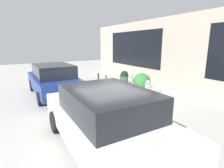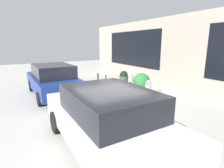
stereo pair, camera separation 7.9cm
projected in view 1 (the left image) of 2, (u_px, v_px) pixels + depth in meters
The scene contains 12 objects.
ground_plane at pixel (110, 106), 7.58m from camera, with size 40.00×40.00×0.00m, color #ADAAA3.
curb_strip at pixel (108, 106), 7.53m from camera, with size 19.00×0.16×0.04m.
building_facade at pixel (182, 54), 9.32m from camera, with size 19.00×0.17×4.15m.
parking_meter_nearest at pixel (148, 92), 5.91m from camera, with size 0.20×0.17×1.45m.
parking_meter_second at pixel (131, 84), 6.68m from camera, with size 0.18×0.16×1.54m.
parking_meter_middle at pixel (116, 83), 7.51m from camera, with size 0.17×0.14×1.41m.
parking_meter_fourth at pixel (106, 76), 8.26m from camera, with size 0.18×0.15×1.59m.
parking_meter_farthest at pixel (98, 78), 9.10m from camera, with size 0.14×0.12×1.52m.
planter_box at pixel (141, 88), 8.77m from camera, with size 1.58×1.17×1.22m.
parked_car_front at pixel (105, 118), 4.39m from camera, with size 4.67×2.06×1.58m.
parked_car_middle at pixel (54, 80), 9.06m from camera, with size 4.62×2.03×1.61m.
trash_bin at pixel (124, 80), 10.45m from camera, with size 0.53×0.53×1.07m.
Camera 1 is at (-6.22, 3.57, 2.64)m, focal length 28.00 mm.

